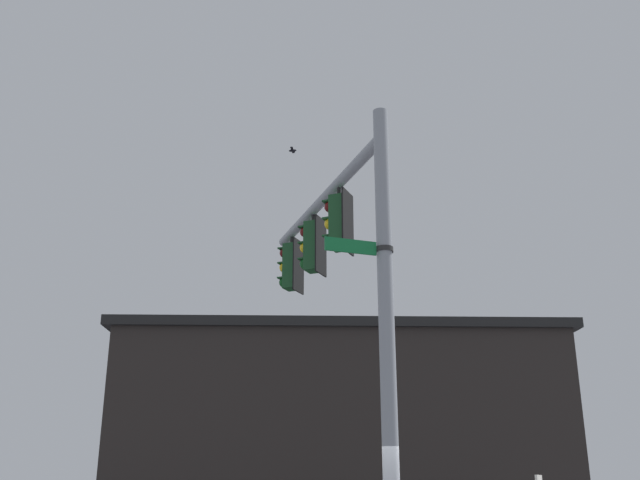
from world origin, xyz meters
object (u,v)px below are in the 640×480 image
Objects in this scene: traffic_light_mid_inner at (312,247)px; bird_flying at (293,150)px; traffic_light_mid_outer at (291,267)px; traffic_light_nearest_pole at (338,223)px; street_name_sign at (368,248)px.

bird_flying reaches higher than traffic_light_mid_inner.
traffic_light_mid_inner is 1.53m from traffic_light_mid_outer.
traffic_light_mid_outer is 4.93× the size of bird_flying.
traffic_light_mid_outer is at bearing 42.86° from traffic_light_mid_inner.
street_name_sign is (-1.64, -1.18, -1.16)m from traffic_light_nearest_pole.
bird_flying reaches higher than traffic_light_nearest_pole.
street_name_sign is 3.34× the size of bird_flying.
traffic_light_mid_inner is at bearing -143.99° from bird_flying.
traffic_light_nearest_pole is at bearing -137.14° from traffic_light_mid_inner.
bird_flying is at bearing 36.01° from traffic_light_mid_inner.
traffic_light_nearest_pole is at bearing 35.57° from street_name_sign.
bird_flying is (4.79, 3.69, 4.55)m from street_name_sign.
traffic_light_mid_outer is 3.54m from bird_flying.
traffic_light_mid_inner is 1.48× the size of street_name_sign.
traffic_light_mid_inner is 3.73m from street_name_sign.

